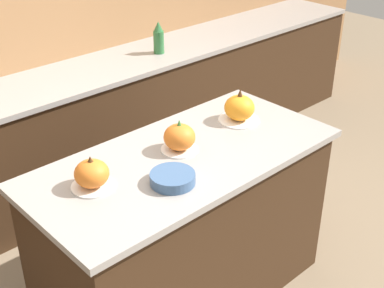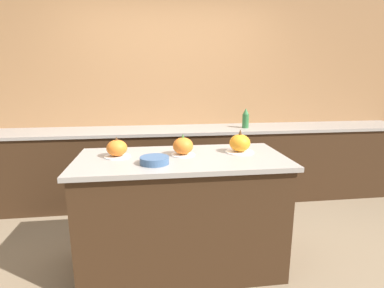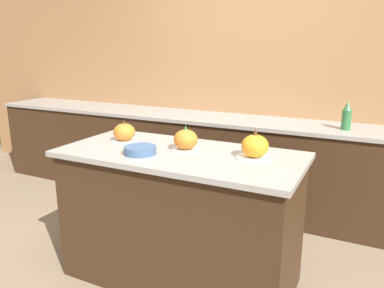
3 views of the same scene
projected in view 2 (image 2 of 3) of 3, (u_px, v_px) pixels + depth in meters
name	position (u px, v px, depth m)	size (l,w,h in m)	color
ground_plane	(182.00, 264.00, 2.49)	(12.00, 12.00, 0.00)	#847056
wall_back	(169.00, 98.00, 3.81)	(8.00, 0.06, 2.50)	#9E7047
kitchen_island	(182.00, 213.00, 2.39)	(1.59, 0.75, 0.93)	#382314
back_counter	(171.00, 165.00, 3.67)	(6.00, 0.60, 0.91)	#382314
pumpkin_cake_left	(117.00, 149.00, 2.27)	(0.20, 0.20, 0.16)	white
pumpkin_cake_center	(183.00, 147.00, 2.32)	(0.19, 0.19, 0.17)	white
pumpkin_cake_right	(240.00, 144.00, 2.40)	(0.23, 0.23, 0.19)	white
bottle_tall	(246.00, 118.00, 3.62)	(0.08, 0.08, 0.24)	#2D6B38
mixing_bowl	(154.00, 160.00, 2.11)	(0.21, 0.21, 0.05)	#3D5B84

